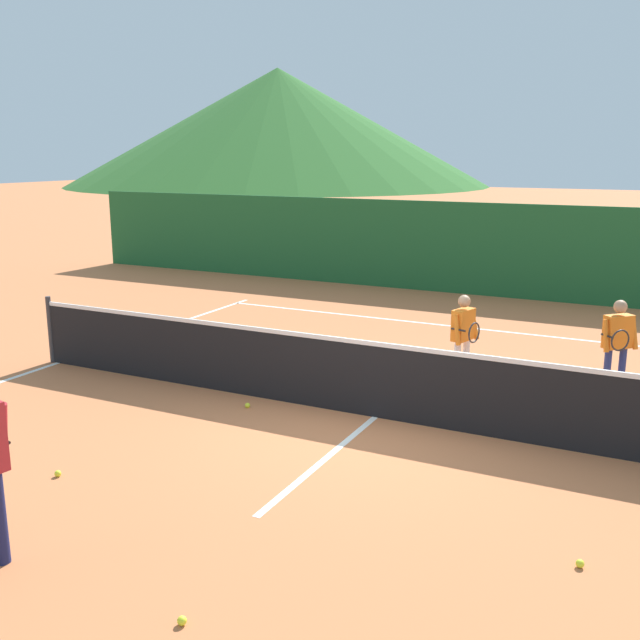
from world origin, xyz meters
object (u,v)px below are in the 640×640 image
tennis_net (376,379)px  tennis_ball_7 (580,564)px  tennis_ball_5 (58,474)px  tennis_ball_3 (248,405)px  tennis_ball_2 (182,621)px  student_1 (618,338)px  student_0 (463,331)px

tennis_net → tennis_ball_7: size_ratio=162.26×
tennis_net → tennis_ball_5: (-2.25, -3.03, -0.47)m
tennis_ball_3 → tennis_ball_5: (-0.65, -2.60, 0.00)m
tennis_ball_2 → tennis_ball_5: bearing=152.1°
student_1 → tennis_ball_7: bearing=-87.9°
tennis_ball_5 → tennis_ball_2: bearing=-27.9°
tennis_net → tennis_ball_3: tennis_net is taller
student_1 → tennis_ball_5: size_ratio=19.18×
student_0 → student_1: 2.04m
tennis_ball_5 → tennis_ball_7: size_ratio=1.00×
tennis_ball_2 → tennis_ball_7: same height
tennis_net → student_1: (2.57, 2.30, 0.29)m
student_0 → student_1: student_1 is taller
student_1 → tennis_ball_3: 5.04m
tennis_net → tennis_ball_2: bearing=-85.6°
tennis_net → tennis_ball_5: size_ratio=162.26×
student_0 → tennis_ball_2: (-0.24, -6.23, -0.74)m
tennis_ball_5 → tennis_ball_7: bearing=7.2°
tennis_net → student_0: bearing=72.4°
tennis_ball_3 → tennis_ball_5: size_ratio=1.00×
student_1 → tennis_ball_7: student_1 is taller
tennis_ball_3 → tennis_ball_5: same height
tennis_ball_2 → tennis_ball_3: (-1.95, 3.98, 0.00)m
tennis_ball_3 → tennis_net: bearing=14.9°
student_0 → tennis_ball_7: 4.80m
tennis_ball_3 → student_1: bearing=33.1°
tennis_net → tennis_ball_3: (-1.61, -0.43, -0.47)m
tennis_net → tennis_ball_3: 1.73m
tennis_ball_2 → tennis_ball_3: size_ratio=1.00×
tennis_ball_5 → tennis_ball_7: (4.99, 0.63, 0.00)m
tennis_net → tennis_ball_3: bearing=-165.1°
student_1 → tennis_ball_3: student_1 is taller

